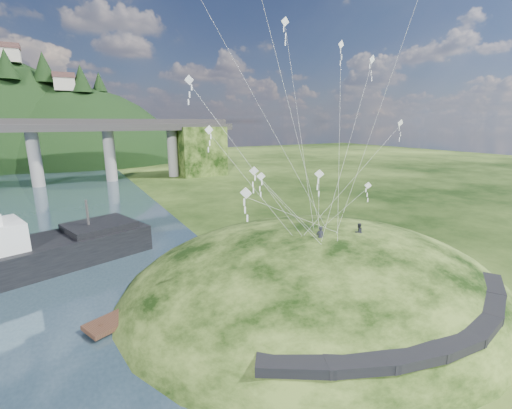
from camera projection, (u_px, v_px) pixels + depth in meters
ground at (249, 316)px, 25.91m from camera, size 320.00×320.00×0.00m
grass_hill at (315, 297)px, 31.76m from camera, size 36.00×32.00×13.00m
footpath at (433, 330)px, 20.70m from camera, size 22.29×5.84×0.83m
work_barge at (14, 255)px, 32.36m from camera, size 25.03×13.52×8.46m
wooden_dock at (167, 296)px, 28.13m from camera, size 12.89×6.88×0.94m
kite_flyers at (344, 224)px, 29.42m from camera, size 4.82×1.03×1.93m
kite_swarm at (288, 96)px, 27.53m from camera, size 21.06×13.80×18.88m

